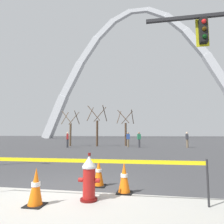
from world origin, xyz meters
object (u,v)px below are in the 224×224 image
fire_hydrant (89,178)px  monument_arch (140,77)px  pedestrian_walking_left (67,139)px  pedestrian_standing_center (128,139)px  traffic_cone_mid_sidewalk (124,178)px  traffic_cone_curb_edge (99,173)px  traffic_cone_by_hydrant (36,187)px  pedestrian_near_trees (139,140)px  pedestrian_walking_right (187,140)px

fire_hydrant → monument_arch: 57.10m
fire_hydrant → pedestrian_walking_left: bearing=114.4°
pedestrian_standing_center → traffic_cone_mid_sidewalk: bearing=-84.7°
fire_hydrant → traffic_cone_curb_edge: size_ratio=1.36×
traffic_cone_curb_edge → pedestrian_walking_left: 15.83m
traffic_cone_curb_edge → pedestrian_standing_center: pedestrian_standing_center is taller
pedestrian_standing_center → monument_arch: bearing=89.9°
traffic_cone_by_hydrant → pedestrian_near_trees: (1.27, 17.08, 0.46)m
pedestrian_standing_center → traffic_cone_by_hydrant: bearing=-90.3°
pedestrian_walking_left → fire_hydrant: bearing=-65.6°
traffic_cone_mid_sidewalk → pedestrian_near_trees: 15.95m
fire_hydrant → pedestrian_standing_center: (-0.85, 17.12, 0.35)m
pedestrian_walking_right → pedestrian_standing_center: bearing=-179.0°
monument_arch → pedestrian_standing_center: monument_arch is taller
fire_hydrant → monument_arch: (-0.76, 54.26, 17.79)m
traffic_cone_curb_edge → monument_arch: bearing=90.7°
fire_hydrant → traffic_cone_by_hydrant: size_ratio=1.36×
fire_hydrant → pedestrian_walking_right: bearing=73.3°
monument_arch → pedestrian_standing_center: size_ratio=38.51×
monument_arch → traffic_cone_curb_edge: bearing=-89.3°
pedestrian_standing_center → pedestrian_walking_right: 6.00m
traffic_cone_curb_edge → pedestrian_near_trees: bearing=88.5°
traffic_cone_curb_edge → pedestrian_standing_center: (-0.76, 15.95, 0.46)m
traffic_cone_by_hydrant → traffic_cone_mid_sidewalk: (1.61, 1.14, 0.00)m
pedestrian_walking_left → traffic_cone_mid_sidewalk: bearing=-62.6°
traffic_cone_curb_edge → pedestrian_walking_right: (5.24, 16.06, 0.46)m
pedestrian_standing_center → pedestrian_near_trees: bearing=-24.1°
traffic_cone_by_hydrant → pedestrian_standing_center: size_ratio=0.46×
pedestrian_standing_center → pedestrian_walking_right: bearing=1.0°
pedestrian_walking_right → monument_arch: bearing=99.1°
monument_arch → pedestrian_walking_left: monument_arch is taller
traffic_cone_by_hydrant → fire_hydrant: bearing=27.4°
traffic_cone_by_hydrant → traffic_cone_mid_sidewalk: same height
traffic_cone_mid_sidewalk → pedestrian_standing_center: bearing=95.3°
pedestrian_walking_left → pedestrian_near_trees: same height
fire_hydrant → traffic_cone_mid_sidewalk: (0.67, 0.65, -0.11)m
traffic_cone_by_hydrant → monument_arch: 57.60m
traffic_cone_mid_sidewalk → traffic_cone_by_hydrant: bearing=-144.8°
traffic_cone_by_hydrant → pedestrian_walking_left: bearing=110.8°
traffic_cone_by_hydrant → pedestrian_near_trees: 17.13m
traffic_cone_by_hydrant → traffic_cone_curb_edge: bearing=62.6°
pedestrian_walking_left → monument_arch: bearing=80.9°
monument_arch → pedestrian_walking_left: bearing=-99.1°
traffic_cone_by_hydrant → pedestrian_near_trees: bearing=85.7°
traffic_cone_curb_edge → monument_arch: 56.03m
traffic_cone_by_hydrant → pedestrian_walking_right: 18.74m
fire_hydrant → pedestrian_walking_right: (5.15, 17.23, 0.35)m
monument_arch → pedestrian_walking_right: (5.91, -37.03, -17.44)m
fire_hydrant → pedestrian_walking_right: pedestrian_walking_right is taller
fire_hydrant → pedestrian_walking_left: (-6.98, 15.41, 0.35)m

